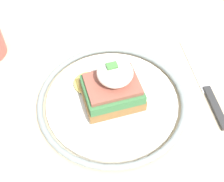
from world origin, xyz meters
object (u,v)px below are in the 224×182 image
Objects in this scene: plate at (112,101)px; fork at (8,124)px; knife at (206,88)px; sandwich at (112,87)px.

plate is 0.17m from fork.
fork is 0.68× the size of knife.
plate is 1.21× the size of knife.
plate is at bearing 174.57° from knife.
sandwich reaches higher than plate.
plate reaches higher than knife.
knife is at bearing -5.47° from sandwich.
sandwich is at bearing 5.48° from plate.
plate is 0.04m from sandwich.
sandwich is (0.00, 0.00, 0.04)m from plate.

